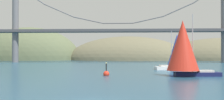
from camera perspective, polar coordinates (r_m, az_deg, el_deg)
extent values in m
ellipsoid|color=#6B664C|center=(166.91, 22.72, -2.05)|extent=(70.82, 44.00, 26.15)
ellipsoid|color=#5B6647|center=(167.02, -17.59, -2.08)|extent=(62.42, 44.00, 39.59)
ellipsoid|color=#6B664C|center=(156.77, 3.47, -2.20)|extent=(72.62, 44.00, 28.23)
cylinder|color=slate|center=(127.38, -20.23, 5.40)|extent=(2.80, 2.80, 35.04)
cylinder|color=slate|center=(125.42, 23.20, 5.51)|extent=(2.80, 2.80, 35.04)
cube|color=#47474C|center=(117.17, 1.31, 4.20)|extent=(129.14, 6.00, 1.20)
cylinder|color=slate|center=(121.86, -11.44, 8.40)|extent=(13.51, 0.50, 6.32)
cylinder|color=slate|center=(118.73, -5.17, 6.49)|extent=(13.41, 0.50, 3.42)
cylinder|color=slate|center=(117.51, 1.31, 5.84)|extent=(13.31, 0.50, 0.50)
cylinder|color=slate|center=(118.14, 7.82, 6.53)|extent=(13.41, 0.50, 3.42)
cylinder|color=slate|center=(120.69, 14.19, 8.50)|extent=(13.51, 0.50, 6.32)
cube|color=#191E4C|center=(48.36, 18.05, -5.02)|extent=(8.09, 2.43, 0.71)
cube|color=beige|center=(48.81, 19.65, -4.34)|extent=(2.64, 1.64, 0.36)
cylinder|color=#B2B2B7|center=(48.01, 17.12, 1.44)|extent=(0.14, 0.14, 10.17)
cone|color=red|center=(47.48, 15.11, 0.98)|extent=(5.86, 5.86, 8.77)
cube|color=white|center=(65.65, 12.24, -3.86)|extent=(7.25, 3.76, 0.81)
cube|color=beige|center=(65.09, 11.24, -3.38)|extent=(2.55, 2.01, 0.36)
cylinder|color=#B2B2B7|center=(65.87, 12.78, 0.28)|extent=(0.14, 0.14, 8.68)
cone|color=blue|center=(66.56, 13.97, 0.08)|extent=(5.82, 5.82, 7.63)
sphere|color=red|center=(47.30, -1.26, -5.22)|extent=(1.10, 1.10, 1.10)
cylinder|color=black|center=(47.23, -1.26, -3.95)|extent=(0.20, 0.20, 1.60)
sphere|color=#F2EA99|center=(47.19, -1.26, -2.84)|extent=(0.24, 0.24, 0.24)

